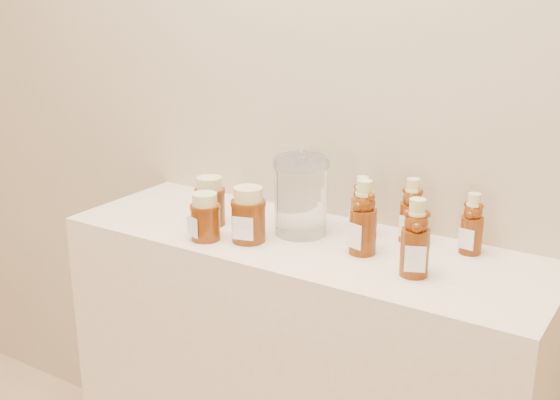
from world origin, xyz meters
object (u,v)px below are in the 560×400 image
Objects in this scene: bear_bottle_front_left at (364,213)px; glass_canister at (301,193)px; honey_jar_left at (210,201)px; bear_bottle_back_left at (362,202)px.

glass_canister reaches higher than bear_bottle_front_left.
bear_bottle_back_left is at bearing 13.00° from honey_jar_left.
glass_canister reaches higher than honey_jar_left.
bear_bottle_back_left is at bearing 28.73° from glass_canister.
bear_bottle_front_left is 0.41m from honey_jar_left.
glass_canister is at bearing -144.16° from bear_bottle_back_left.
bear_bottle_front_left reaches higher than honey_jar_left.
glass_canister is (-0.13, -0.07, 0.02)m from bear_bottle_back_left.
bear_bottle_front_left is (0.06, -0.11, 0.01)m from bear_bottle_back_left.
glass_canister is (0.23, 0.07, 0.04)m from honey_jar_left.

